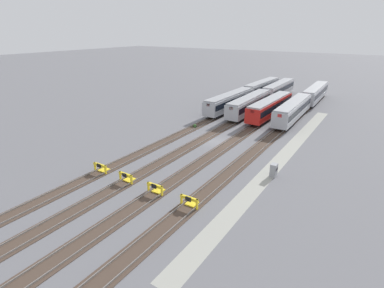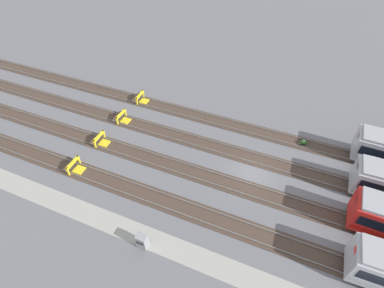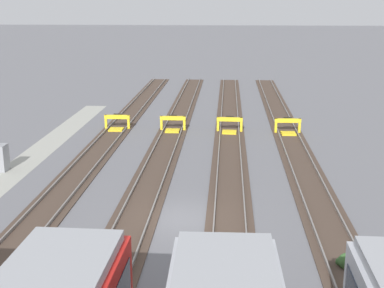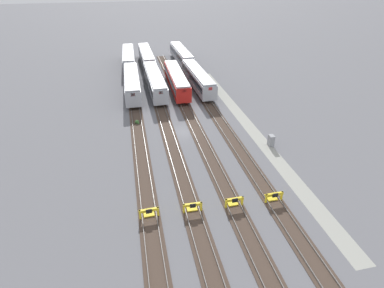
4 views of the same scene
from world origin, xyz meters
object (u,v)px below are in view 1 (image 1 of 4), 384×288
object	(u,v)px
subway_car_front_row_left_inner	(230,101)
subway_car_back_row_centre	(279,89)
subway_car_back_row_leftmost	(250,104)
bumper_stop_far_inner_track	(102,168)
subway_car_front_row_centre	(315,93)
subway_car_front_row_right_inner	(293,110)
bumper_stop_nearest_track	(190,201)
subway_car_front_row_rightmost	(262,88)
bumper_stop_middle_track	(127,178)
electrical_cabinet	(274,170)
weed_clump	(195,126)
subway_car_front_row_leftmost	(270,107)
bumper_stop_near_inner_track	(157,189)

from	to	relation	value
subway_car_front_row_left_inner	subway_car_back_row_centre	distance (m)	19.49
subway_car_front_row_left_inner	subway_car_back_row_centre	size ratio (longest dim) A/B	1.00
subway_car_back_row_leftmost	bumper_stop_far_inner_track	bearing A→B (deg)	172.71
subway_car_front_row_centre	subway_car_front_row_right_inner	distance (m)	18.85
subway_car_back_row_centre	bumper_stop_far_inner_track	distance (m)	54.32
subway_car_front_row_left_inner	bumper_stop_nearest_track	xyz separation A→B (m)	(-35.55, -13.29, -1.53)
subway_car_front_row_left_inner	subway_car_front_row_rightmost	xyz separation A→B (m)	(18.96, 0.02, 0.00)
bumper_stop_nearest_track	bumper_stop_middle_track	world-z (taller)	same
electrical_cabinet	weed_clump	xyz separation A→B (m)	(10.94, 18.07, -0.56)
subway_car_front_row_leftmost	subway_car_front_row_centre	distance (m)	19.38
subway_car_front_row_rightmost	electrical_cabinet	size ratio (longest dim) A/B	11.29
subway_car_front_row_centre	bumper_stop_near_inner_track	size ratio (longest dim) A/B	9.01
subway_car_back_row_leftmost	bumper_stop_nearest_track	size ratio (longest dim) A/B	9.00
subway_car_back_row_leftmost	subway_car_front_row_centre	bearing A→B (deg)	-25.19
weed_clump	electrical_cabinet	bearing A→B (deg)	-121.20
subway_car_front_row_leftmost	subway_car_front_row_right_inner	world-z (taller)	same
subway_car_back_row_centre	bumper_stop_far_inner_track	xyz separation A→B (m)	(-54.11, 4.42, -1.53)
bumper_stop_middle_track	subway_car_front_row_left_inner	bearing A→B (deg)	7.18
bumper_stop_nearest_track	weed_clump	world-z (taller)	bumper_stop_nearest_track
subway_car_front_row_leftmost	subway_car_back_row_leftmost	bearing A→B (deg)	90.00
electrical_cabinet	subway_car_front_row_centre	bearing A→B (deg)	6.17
subway_car_front_row_left_inner	subway_car_front_row_centre	world-z (taller)	same
subway_car_front_row_rightmost	electrical_cabinet	xyz separation A→B (m)	(-43.77, -18.10, -1.24)
subway_car_front_row_leftmost	subway_car_front_row_left_inner	world-z (taller)	same
electrical_cabinet	subway_car_front_row_rightmost	bearing A→B (deg)	22.46
subway_car_front_row_centre	bumper_stop_near_inner_track	world-z (taller)	subway_car_front_row_centre
subway_car_front_row_right_inner	bumper_stop_middle_track	distance (m)	36.39
electrical_cabinet	subway_car_back_row_centre	bearing A→B (deg)	17.32
electrical_cabinet	subway_car_front_row_right_inner	bearing A→B (deg)	10.90
subway_car_front_row_leftmost	bumper_stop_far_inner_track	world-z (taller)	subway_car_front_row_leftmost
subway_car_front_row_centre	weed_clump	world-z (taller)	subway_car_front_row_centre
bumper_stop_nearest_track	bumper_stop_near_inner_track	size ratio (longest dim) A/B	1.00
bumper_stop_nearest_track	electrical_cabinet	bearing A→B (deg)	-24.02
subway_car_front_row_right_inner	bumper_stop_far_inner_track	xyz separation A→B (m)	(-35.13, 13.30, -1.53)
bumper_stop_middle_track	weed_clump	world-z (taller)	bumper_stop_middle_track
bumper_stop_far_inner_track	subway_car_front_row_left_inner	bearing A→B (deg)	-0.01
subway_car_back_row_leftmost	electrical_cabinet	size ratio (longest dim) A/B	11.28
subway_car_front_row_left_inner	bumper_stop_near_inner_track	distance (m)	36.53
bumper_stop_middle_track	subway_car_front_row_leftmost	bearing A→B (deg)	-7.15
bumper_stop_nearest_track	bumper_stop_near_inner_track	distance (m)	4.43
subway_car_back_row_leftmost	subway_car_back_row_centre	world-z (taller)	same
bumper_stop_nearest_track	subway_car_front_row_rightmost	bearing A→B (deg)	13.73
subway_car_front_row_right_inner	subway_car_front_row_left_inner	bearing A→B (deg)	90.00
bumper_stop_near_inner_track	bumper_stop_middle_track	bearing A→B (deg)	88.15
bumper_stop_nearest_track	subway_car_front_row_right_inner	bearing A→B (deg)	-0.00
subway_car_front_row_leftmost	subway_car_back_row_leftmost	size ratio (longest dim) A/B	1.00
bumper_stop_middle_track	electrical_cabinet	bearing A→B (deg)	-52.55
weed_clump	subway_car_back_row_leftmost	bearing A→B (deg)	-17.89
subway_car_back_row_centre	bumper_stop_nearest_track	world-z (taller)	subway_car_back_row_centre
subway_car_front_row_leftmost	weed_clump	world-z (taller)	subway_car_front_row_leftmost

